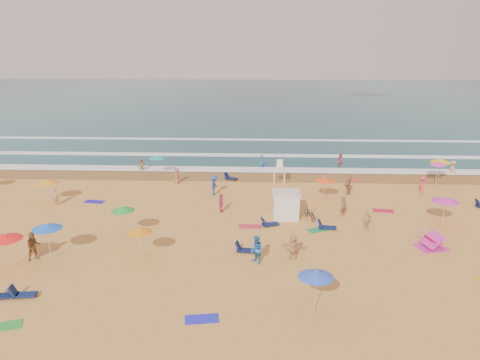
{
  "coord_description": "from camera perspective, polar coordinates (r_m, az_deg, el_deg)",
  "views": [
    {
      "loc": [
        0.02,
        -34.87,
        13.37
      ],
      "look_at": [
        -1.79,
        6.0,
        1.5
      ],
      "focal_mm": 35.0,
      "sensor_mm": 36.0,
      "label": 1
    }
  ],
  "objects": [
    {
      "name": "cabana_roof",
      "position": [
        37.27,
        5.67,
        -1.57
      ],
      "size": [
        2.2,
        2.2,
        0.12
      ],
      "primitive_type": "cube",
      "color": "silver",
      "rests_on": "cabana"
    },
    {
      "name": "beachgoers",
      "position": [
        40.63,
        3.65,
        -1.85
      ],
      "size": [
        40.41,
        26.29,
        2.15
      ],
      "color": "brown",
      "rests_on": "ground"
    },
    {
      "name": "ocean",
      "position": [
        119.61,
        2.54,
        9.75
      ],
      "size": [
        220.0,
        140.0,
        0.18
      ],
      "primitive_type": "cube",
      "color": "#0C4756",
      "rests_on": "ground"
    },
    {
      "name": "bicycle",
      "position": [
        37.65,
        8.52,
        -4.04
      ],
      "size": [
        1.25,
        1.89,
        0.94
      ],
      "primitive_type": "imported",
      "rotation": [
        0.0,
        0.0,
        0.39
      ],
      "color": "black",
      "rests_on": "ground"
    },
    {
      "name": "ground",
      "position": [
        37.34,
        2.34,
        -4.81
      ],
      "size": [
        220.0,
        220.0,
        0.0
      ],
      "primitive_type": "plane",
      "color": "gold",
      "rests_on": "ground"
    },
    {
      "name": "beach_umbrellas",
      "position": [
        36.45,
        3.45,
        -1.85
      ],
      "size": [
        56.24,
        27.31,
        0.77
      ],
      "color": "blue",
      "rests_on": "ground"
    },
    {
      "name": "loungers",
      "position": [
        34.73,
        7.77,
        -6.31
      ],
      "size": [
        46.69,
        24.81,
        0.34
      ],
      "color": "#0F1F4D",
      "rests_on": "ground"
    },
    {
      "name": "cabana",
      "position": [
        37.6,
        5.63,
        -3.11
      ],
      "size": [
        2.0,
        2.0,
        2.0
      ],
      "primitive_type": "cube",
      "color": "silver",
      "rests_on": "ground"
    },
    {
      "name": "lifeguard_stand",
      "position": [
        46.57,
        4.83,
        0.78
      ],
      "size": [
        1.2,
        1.2,
        2.1
      ],
      "primitive_type": null,
      "color": "white",
      "rests_on": "ground"
    },
    {
      "name": "towels",
      "position": [
        34.23,
        0.14,
        -6.78
      ],
      "size": [
        38.18,
        28.27,
        0.03
      ],
      "color": "red",
      "rests_on": "ground"
    },
    {
      "name": "surf_foam",
      "position": [
        57.73,
        2.45,
        2.88
      ],
      "size": [
        200.0,
        18.7,
        0.05
      ],
      "color": "white",
      "rests_on": "ground"
    },
    {
      "name": "wet_sand",
      "position": [
        49.21,
        2.41,
        0.41
      ],
      "size": [
        220.0,
        220.0,
        0.0
      ],
      "primitive_type": "plane",
      "color": "olive",
      "rests_on": "ground"
    }
  ]
}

